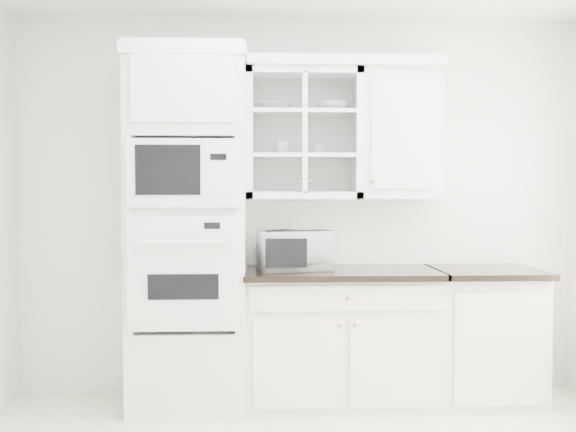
{
  "coord_description": "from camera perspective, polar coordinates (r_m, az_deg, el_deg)",
  "views": [
    {
      "loc": [
        -0.27,
        -2.91,
        1.45
      ],
      "look_at": [
        -0.1,
        1.05,
        1.3
      ],
      "focal_mm": 40.0,
      "sensor_mm": 36.0,
      "label": 1
    }
  ],
  "objects": [
    {
      "name": "room_shell",
      "position": [
        3.36,
        2.16,
        7.78
      ],
      "size": [
        4.0,
        3.5,
        2.7
      ],
      "color": "white",
      "rests_on": "ground"
    },
    {
      "name": "oven_column",
      "position": [
        4.36,
        -8.78,
        -1.15
      ],
      "size": [
        0.76,
        0.68,
        2.4
      ],
      "color": "white",
      "rests_on": "ground"
    },
    {
      "name": "base_cabinet_run",
      "position": [
        4.5,
        4.71,
        -10.51
      ],
      "size": [
        1.32,
        0.67,
        0.92
      ],
      "color": "white",
      "rests_on": "ground"
    },
    {
      "name": "extra_base_cabinet",
      "position": [
        4.73,
        17.02,
        -9.98
      ],
      "size": [
        0.72,
        0.67,
        0.92
      ],
      "color": "white",
      "rests_on": "ground"
    },
    {
      "name": "upper_cabinet_glass",
      "position": [
        4.52,
        1.37,
        7.25
      ],
      "size": [
        0.8,
        0.33,
        0.9
      ],
      "color": "white",
      "rests_on": "room_shell"
    },
    {
      "name": "upper_cabinet_solid",
      "position": [
        4.61,
        9.83,
        7.12
      ],
      "size": [
        0.55,
        0.33,
        0.9
      ],
      "primitive_type": "cube",
      "color": "white",
      "rests_on": "room_shell"
    },
    {
      "name": "crown_molding",
      "position": [
        4.56,
        0.05,
        13.37
      ],
      "size": [
        2.14,
        0.38,
        0.07
      ],
      "primitive_type": "cube",
      "color": "white",
      "rests_on": "room_shell"
    },
    {
      "name": "countertop_microwave",
      "position": [
        4.37,
        0.54,
        -3.02
      ],
      "size": [
        0.54,
        0.48,
        0.27
      ],
      "primitive_type": "imported",
      "rotation": [
        0.0,
        0.0,
        3.36
      ],
      "color": "white",
      "rests_on": "base_cabinet_run"
    },
    {
      "name": "bowl_a",
      "position": [
        4.54,
        -1.15,
        9.62
      ],
      "size": [
        0.24,
        0.24,
        0.06
      ],
      "primitive_type": "imported",
      "rotation": [
        0.0,
        0.0,
        -0.05
      ],
      "color": "white",
      "rests_on": "upper_cabinet_glass"
    },
    {
      "name": "bowl_b",
      "position": [
        4.57,
        4.0,
        9.63
      ],
      "size": [
        0.26,
        0.26,
        0.07
      ],
      "primitive_type": "imported",
      "rotation": [
        0.0,
        0.0,
        -0.2
      ],
      "color": "white",
      "rests_on": "upper_cabinet_glass"
    },
    {
      "name": "cup_a",
      "position": [
        4.49,
        -0.47,
        6.06
      ],
      "size": [
        0.13,
        0.13,
        0.09
      ],
      "primitive_type": "imported",
      "rotation": [
        0.0,
        0.0,
        0.12
      ],
      "color": "white",
      "rests_on": "upper_cabinet_glass"
    },
    {
      "name": "cup_b",
      "position": [
        4.54,
        2.7,
        5.97
      ],
      "size": [
        0.11,
        0.11,
        0.08
      ],
      "primitive_type": "imported",
      "rotation": [
        0.0,
        0.0,
        -0.22
      ],
      "color": "white",
      "rests_on": "upper_cabinet_glass"
    }
  ]
}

